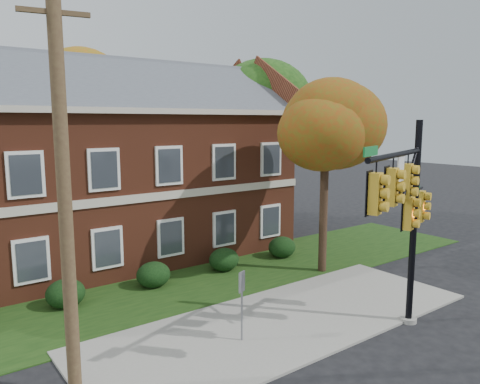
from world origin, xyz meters
TOP-DOWN VIEW (x-y plane):
  - ground at (0.00, 0.00)m, footprint 120.00×120.00m
  - sidewalk at (0.00, 1.00)m, footprint 14.00×5.00m
  - grass_strip at (0.00, 6.00)m, footprint 30.00×6.00m
  - apartment_building at (-2.00, 11.95)m, footprint 18.80×8.80m
  - hedge_left at (-5.50, 6.70)m, footprint 1.40×1.26m
  - hedge_center at (-2.00, 6.70)m, footprint 1.40×1.26m
  - hedge_right at (1.50, 6.70)m, footprint 1.40×1.26m
  - hedge_far_right at (5.00, 6.70)m, footprint 1.40×1.26m
  - tree_near_right at (5.22, 3.87)m, footprint 4.50×4.25m
  - tree_right_rear at (9.31, 12.81)m, footprint 6.30×5.95m
  - tree_far_rear at (-0.66, 19.79)m, footprint 6.84×6.46m
  - traffic_signal at (2.21, -1.90)m, footprint 5.76×2.15m
  - utility_pole at (-7.00, 0.91)m, footprint 1.52×0.40m
  - sign_post at (-2.03, 0.69)m, footprint 0.31×0.17m

SIDE VIEW (x-z plane):
  - ground at x=0.00m, z-range 0.00..0.00m
  - grass_strip at x=0.00m, z-range 0.00..0.04m
  - sidewalk at x=0.00m, z-range 0.00..0.08m
  - hedge_left at x=-5.50m, z-range 0.00..1.05m
  - hedge_center at x=-2.00m, z-range 0.00..1.05m
  - hedge_right at x=1.50m, z-range 0.00..1.05m
  - hedge_far_right at x=5.00m, z-range 0.00..1.05m
  - sign_post at x=-2.03m, z-range 0.40..2.65m
  - traffic_signal at x=2.21m, z-range 0.81..7.56m
  - utility_pole at x=-7.00m, z-range 0.07..9.88m
  - apartment_building at x=-2.00m, z-range 0.12..9.86m
  - tree_near_right at x=5.22m, z-range 2.38..10.96m
  - tree_right_rear at x=9.31m, z-range 2.81..13.43m
  - tree_far_rear at x=-0.66m, z-range 3.08..14.60m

